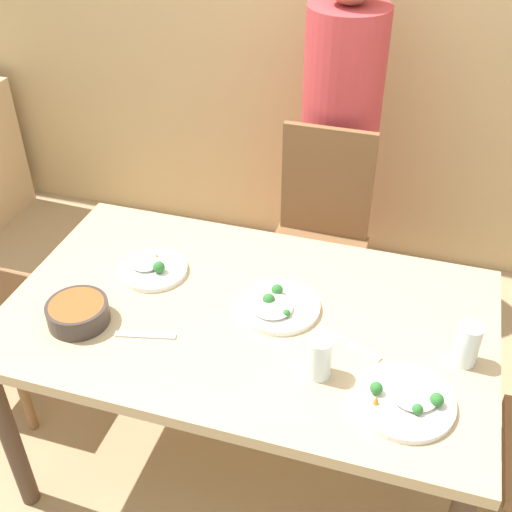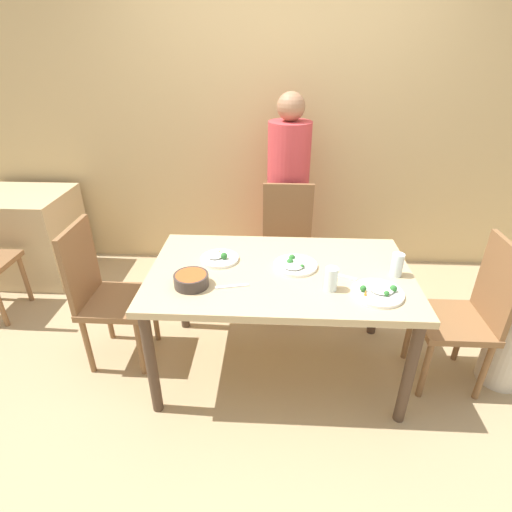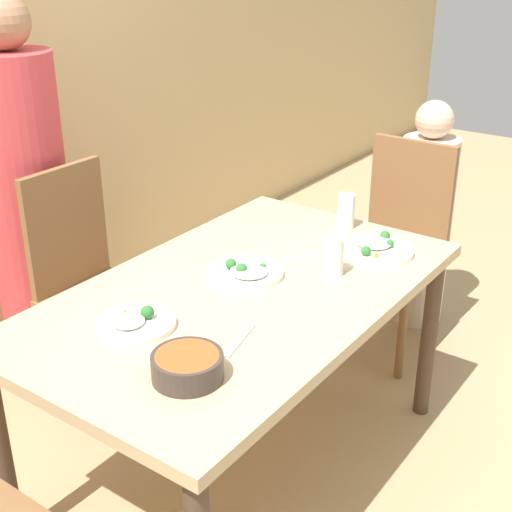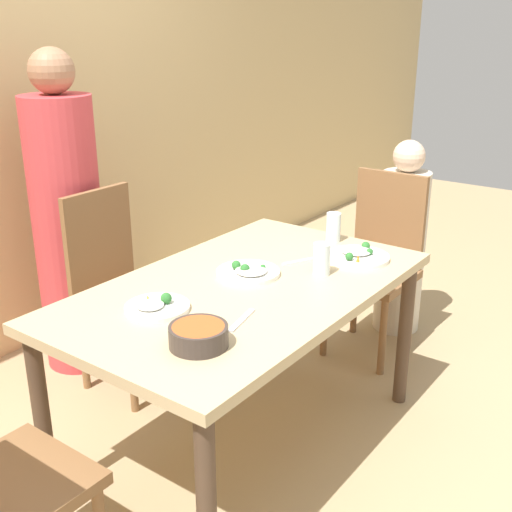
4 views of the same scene
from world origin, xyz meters
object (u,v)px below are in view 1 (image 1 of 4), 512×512
Objects in this scene: person_adult at (338,154)px; plate_rice_adult at (152,268)px; chair_adult_spot at (318,236)px; bowl_curry at (78,312)px; glass_water_tall at (468,345)px.

plate_rice_adult is (-0.42, -1.01, 0.02)m from person_adult.
person_adult is at bearing 67.37° from plate_rice_adult.
chair_adult_spot is at bearing -90.00° from person_adult.
person_adult is at bearing 67.80° from bowl_curry.
chair_adult_spot reaches higher than bowl_curry.
chair_adult_spot is at bearing 125.83° from glass_water_tall.
plate_rice_adult is 1.71× the size of glass_water_tall.
bowl_curry reaches higher than plate_rice_adult.
person_adult reaches higher than glass_water_tall.
plate_rice_adult is (-0.42, -0.68, 0.23)m from chair_adult_spot.
bowl_curry is (-0.53, -0.97, 0.26)m from chair_adult_spot.
glass_water_tall is (1.11, 0.17, 0.03)m from bowl_curry.
person_adult reaches higher than chair_adult_spot.
chair_adult_spot is 0.83m from plate_rice_adult.
chair_adult_spot is 0.60× the size of person_adult.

